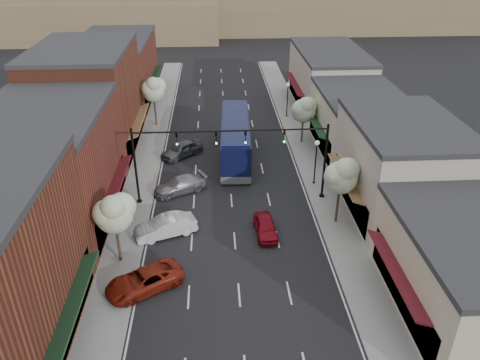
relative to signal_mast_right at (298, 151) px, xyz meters
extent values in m
plane|color=black|center=(-5.62, -8.00, -4.62)|extent=(160.00, 160.00, 0.00)
cube|color=gray|center=(-14.02, 10.50, -4.55)|extent=(2.80, 73.00, 0.15)
cube|color=gray|center=(2.78, 10.50, -4.55)|extent=(2.80, 73.00, 0.15)
cube|color=gray|center=(-12.62, 10.50, -4.55)|extent=(0.25, 73.00, 0.17)
cube|color=gray|center=(1.38, 10.50, -4.55)|extent=(0.25, 73.00, 0.17)
cube|color=black|center=(-15.72, -16.00, -3.02)|extent=(0.60, 11.90, 2.60)
cube|color=#173B23|center=(-14.92, -16.00, -1.52)|extent=(1.07, 9.80, 0.49)
cube|color=maroon|center=(-19.92, -2.00, -0.12)|extent=(9.00, 14.00, 9.00)
cube|color=#2D2D30|center=(-19.92, -2.00, 4.58)|extent=(9.20, 14.10, 0.40)
cube|color=black|center=(-15.72, -2.00, -3.02)|extent=(0.60, 11.90, 2.60)
cube|color=maroon|center=(-14.92, -2.00, -1.52)|extent=(1.07, 9.80, 0.49)
cube|color=brown|center=(-19.92, 12.00, 0.63)|extent=(9.00, 14.00, 10.50)
cube|color=#2D2D30|center=(-19.92, 12.00, 6.08)|extent=(9.20, 14.10, 0.40)
cube|color=black|center=(-15.72, 12.00, -3.02)|extent=(0.60, 11.90, 2.60)
cube|color=olive|center=(-14.92, 12.00, -1.52)|extent=(1.07, 9.80, 0.49)
cube|color=maroon|center=(-19.92, 28.00, -0.62)|extent=(9.00, 18.00, 8.00)
cube|color=#2D2D30|center=(-19.92, 28.00, 3.58)|extent=(9.20, 18.10, 0.40)
cube|color=black|center=(-15.72, 28.00, -3.02)|extent=(0.60, 15.30, 2.60)
cube|color=#173B23|center=(-14.92, 28.00, -1.52)|extent=(1.07, 12.60, 0.49)
cube|color=beige|center=(8.18, -14.00, -1.87)|extent=(8.00, 12.00, 5.50)
cube|color=black|center=(4.48, -14.00, -3.02)|extent=(0.60, 10.20, 2.60)
cube|color=maroon|center=(3.68, -14.00, -1.52)|extent=(1.07, 8.40, 0.49)
cube|color=#BEB1A3|center=(8.18, -2.00, -0.87)|extent=(8.00, 12.00, 7.50)
cube|color=#2D2D30|center=(8.18, -2.00, 3.08)|extent=(8.20, 12.10, 0.40)
cube|color=black|center=(4.48, -2.00, -3.02)|extent=(0.60, 10.20, 2.60)
cube|color=olive|center=(3.68, -2.00, -1.52)|extent=(1.07, 8.40, 0.49)
cube|color=beige|center=(8.18, 10.00, -1.62)|extent=(8.00, 12.00, 6.00)
cube|color=#2D2D30|center=(8.18, 10.00, 1.58)|extent=(8.20, 12.10, 0.40)
cube|color=black|center=(4.48, 10.00, -3.02)|extent=(0.60, 10.20, 2.60)
cube|color=#173B23|center=(3.68, 10.00, -1.52)|extent=(1.07, 8.40, 0.49)
cube|color=#BEB1A3|center=(8.18, 24.00, -1.12)|extent=(8.00, 16.00, 7.00)
cube|color=#2D2D30|center=(8.18, 24.00, 2.58)|extent=(8.20, 16.10, 0.40)
cube|color=black|center=(4.48, 24.00, -3.02)|extent=(0.60, 13.60, 2.60)
cube|color=maroon|center=(3.68, 24.00, -1.52)|extent=(1.07, 11.20, 0.49)
cube|color=#7A6647|center=(-30.62, 70.00, -0.62)|extent=(50.00, 20.00, 8.00)
cylinder|color=black|center=(2.38, 0.00, -4.47)|extent=(0.44, 0.44, 0.30)
cylinder|color=black|center=(2.38, 0.00, -1.12)|extent=(0.20, 0.20, 7.00)
cylinder|color=black|center=(-1.62, 0.00, 1.98)|extent=(8.00, 0.14, 0.14)
imported|color=black|center=(-1.22, 0.00, 1.38)|extent=(0.18, 0.46, 1.10)
sphere|color=#19E533|center=(-1.22, -0.12, 0.96)|extent=(0.18, 0.18, 0.18)
imported|color=black|center=(-4.42, 0.00, 1.38)|extent=(0.18, 0.46, 1.10)
sphere|color=#19E533|center=(-4.42, -0.12, 0.96)|extent=(0.18, 0.18, 0.18)
cylinder|color=black|center=(-13.62, 0.00, -4.47)|extent=(0.44, 0.44, 0.30)
cylinder|color=black|center=(-13.62, 0.00, -1.12)|extent=(0.20, 0.20, 7.00)
cylinder|color=black|center=(-9.62, 0.00, 1.98)|extent=(8.00, 0.14, 0.14)
imported|color=black|center=(-10.02, 0.00, 1.38)|extent=(0.18, 0.46, 1.10)
sphere|color=#19E533|center=(-10.02, -0.12, 0.96)|extent=(0.18, 0.18, 0.18)
imported|color=black|center=(-6.82, 0.00, 1.38)|extent=(0.18, 0.46, 1.10)
sphere|color=#19E533|center=(-6.82, -0.12, 0.96)|extent=(0.18, 0.18, 0.18)
cylinder|color=#47382B|center=(2.68, -4.00, -2.77)|extent=(0.20, 0.20, 3.71)
sphere|color=#B5D7A5|center=(2.68, -4.00, -0.45)|extent=(2.60, 2.60, 2.60)
sphere|color=#B5D7A5|center=(3.18, -3.70, 0.02)|extent=(2.00, 2.00, 2.00)
sphere|color=#B5D7A5|center=(2.28, -4.30, -0.10)|extent=(1.90, 1.90, 1.90)
sphere|color=#B5D7A5|center=(2.78, -4.50, 0.48)|extent=(1.70, 1.70, 1.70)
cylinder|color=#47382B|center=(2.68, 12.00, -2.96)|extent=(0.20, 0.20, 3.33)
sphere|color=#B5D7A5|center=(2.68, 12.00, -0.88)|extent=(2.60, 2.60, 2.60)
sphere|color=#B5D7A5|center=(3.18, 12.30, -0.46)|extent=(2.00, 2.00, 2.00)
sphere|color=#B5D7A5|center=(2.28, 11.70, -0.57)|extent=(1.90, 1.90, 1.90)
sphere|color=#B5D7A5|center=(2.78, 11.50, -0.05)|extent=(1.70, 1.70, 1.70)
cylinder|color=#47382B|center=(-13.92, -8.00, -2.86)|extent=(0.20, 0.20, 3.52)
sphere|color=#B5D7A5|center=(-13.92, -8.00, -0.66)|extent=(2.60, 2.60, 2.60)
sphere|color=#B5D7A5|center=(-13.42, -7.70, -0.22)|extent=(2.00, 2.00, 2.00)
sphere|color=#B5D7A5|center=(-14.32, -8.30, -0.33)|extent=(1.90, 1.90, 1.90)
sphere|color=#B5D7A5|center=(-13.82, -8.50, 0.22)|extent=(1.70, 1.70, 1.70)
cylinder|color=#47382B|center=(-13.92, 18.00, -2.70)|extent=(0.20, 0.20, 3.84)
sphere|color=#B5D7A5|center=(-13.92, 18.00, -0.30)|extent=(2.60, 2.60, 2.60)
sphere|color=#B5D7A5|center=(-13.42, 18.30, 0.18)|extent=(2.00, 2.00, 2.00)
sphere|color=#B5D7A5|center=(-14.32, 17.70, 0.06)|extent=(1.90, 1.90, 1.90)
sphere|color=#B5D7A5|center=(-13.82, 17.50, 0.66)|extent=(1.70, 1.70, 1.70)
cylinder|color=black|center=(2.18, 2.50, -4.52)|extent=(0.28, 0.28, 0.20)
cylinder|color=black|center=(2.18, 2.50, -2.62)|extent=(0.12, 0.12, 4.00)
sphere|color=white|center=(2.18, 2.50, -0.40)|extent=(0.44, 0.44, 0.44)
cylinder|color=black|center=(2.18, 20.00, -4.52)|extent=(0.28, 0.28, 0.20)
cylinder|color=black|center=(2.18, 20.00, -2.62)|extent=(0.12, 0.12, 4.00)
sphere|color=white|center=(2.18, 20.00, -0.40)|extent=(0.44, 0.44, 0.44)
cube|color=#0E1238|center=(-4.82, 9.02, -2.50)|extent=(3.36, 13.12, 3.35)
cube|color=#595B60|center=(-4.82, 9.02, -4.03)|extent=(3.38, 13.14, 0.76)
cube|color=black|center=(-4.82, 9.02, -2.02)|extent=(3.38, 12.08, 1.19)
cube|color=#0E1238|center=(-4.82, 9.02, -0.78)|extent=(3.11, 12.59, 0.27)
cube|color=black|center=(-5.09, 2.57, -1.80)|extent=(2.26, 0.17, 1.30)
cylinder|color=black|center=(-6.29, 4.52, -4.06)|extent=(0.39, 1.14, 1.13)
cylinder|color=black|center=(-3.73, 4.42, -4.06)|extent=(0.39, 1.14, 1.13)
cylinder|color=black|center=(-5.93, 13.19, -4.06)|extent=(0.39, 1.14, 1.13)
cylinder|color=black|center=(-3.37, 13.09, -4.06)|extent=(0.39, 1.14, 1.13)
cylinder|color=black|center=(-5.99, 11.67, -4.06)|extent=(0.39, 1.14, 1.13)
cylinder|color=black|center=(-3.43, 11.57, -4.06)|extent=(0.39, 1.14, 1.13)
imported|color=maroon|center=(-3.19, -5.22, -3.96)|extent=(1.81, 4.00, 1.33)
imported|color=maroon|center=(-11.82, -11.04, -3.90)|extent=(5.66, 4.69, 1.44)
imported|color=silver|center=(-10.94, -4.91, -3.84)|extent=(5.05, 3.23, 1.57)
imported|color=gray|center=(-10.20, 1.79, -3.92)|extent=(5.21, 3.96, 1.41)
imported|color=#4F5256|center=(-10.41, 9.28, -3.83)|extent=(4.75, 4.51, 1.59)
camera|label=1|loc=(-6.92, -35.22, 16.61)|focal=35.00mm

